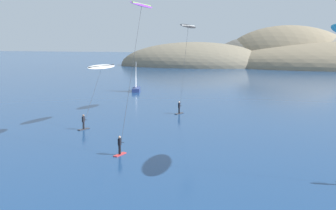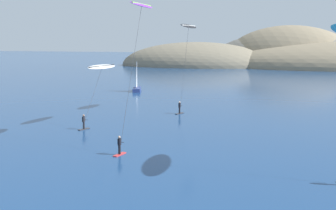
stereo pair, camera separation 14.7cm
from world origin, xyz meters
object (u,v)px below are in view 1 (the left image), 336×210
(sailboat_near, at_px, (136,88))
(kitesurfer_black, at_px, (187,33))
(kitesurfer_white, at_px, (100,72))
(kitesurfer_purple, at_px, (140,17))

(sailboat_near, height_order, kitesurfer_black, kitesurfer_black)
(kitesurfer_white, height_order, kitesurfer_black, kitesurfer_black)
(sailboat_near, bearing_deg, kitesurfer_white, -78.21)
(sailboat_near, height_order, kitesurfer_purple, kitesurfer_purple)
(sailboat_near, relative_size, kitesurfer_purple, 0.44)
(kitesurfer_white, relative_size, kitesurfer_black, 0.62)
(kitesurfer_black, bearing_deg, kitesurfer_white, -123.45)
(sailboat_near, xyz_separation_m, kitesurfer_white, (6.58, -31.54, 5.60))
(sailboat_near, relative_size, kitesurfer_white, 0.78)
(sailboat_near, bearing_deg, kitesurfer_purple, -70.10)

